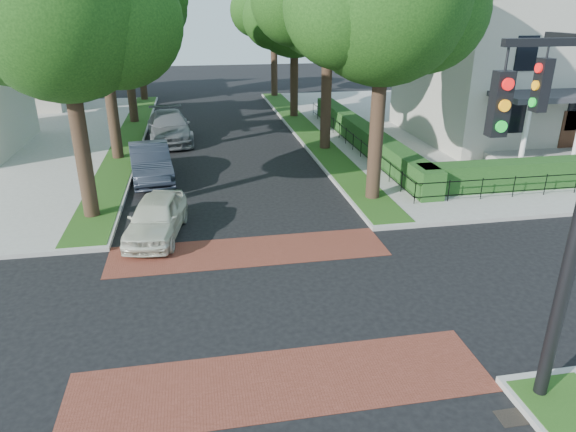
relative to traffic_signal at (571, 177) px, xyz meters
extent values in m
plane|color=black|center=(-4.89, 4.41, -4.71)|extent=(120.00, 120.00, 0.00)
cube|color=gray|center=(14.61, 23.41, -4.63)|extent=(30.00, 30.00, 0.15)
cube|color=maroon|center=(-4.89, 7.61, -4.70)|extent=(9.00, 2.20, 0.01)
cube|color=maroon|center=(-4.89, 1.21, -4.70)|extent=(9.00, 2.20, 0.01)
cube|color=black|center=(-0.59, -0.59, -4.70)|extent=(0.65, 0.45, 0.01)
cube|color=#184212|center=(0.51, 23.51, -4.55)|extent=(1.60, 29.80, 0.02)
cube|color=#184212|center=(-10.29, 23.51, -4.55)|extent=(1.60, 29.80, 0.02)
cylinder|color=black|center=(0.61, 11.41, -0.88)|extent=(0.56, 0.56, 7.35)
sphere|color=#13350E|center=(2.32, 11.71, 2.60)|extent=(4.65, 4.65, 4.65)
sphere|color=#13350E|center=(-0.94, 11.21, 2.70)|extent=(4.34, 4.34, 4.34)
cylinder|color=black|center=(0.61, 19.41, -0.71)|extent=(0.56, 0.56, 7.70)
sphere|color=#13350E|center=(2.43, 19.71, 2.96)|extent=(4.95, 4.95, 4.95)
cylinder|color=black|center=(0.61, 28.41, -1.23)|extent=(0.56, 0.56, 6.65)
sphere|color=#13350E|center=(0.61, 28.41, 2.28)|extent=(5.80, 5.80, 5.80)
sphere|color=#13350E|center=(2.21, 28.71, 1.88)|extent=(4.35, 4.35, 4.35)
sphere|color=#13350E|center=(-0.84, 28.21, 1.98)|extent=(4.06, 4.06, 4.06)
sphere|color=#13350E|center=(0.71, 29.86, 2.78)|extent=(3.77, 3.77, 3.77)
cylinder|color=black|center=(0.61, 37.41, -1.06)|extent=(0.56, 0.56, 7.00)
sphere|color=#13350E|center=(0.61, 37.41, 2.64)|extent=(6.00, 6.00, 6.00)
sphere|color=#13350E|center=(2.26, 37.71, 2.24)|extent=(4.50, 4.50, 4.50)
sphere|color=#13350E|center=(-0.89, 37.21, 2.34)|extent=(4.20, 4.20, 4.20)
sphere|color=#13350E|center=(0.71, 38.91, 3.14)|extent=(3.90, 3.90, 3.90)
cylinder|color=black|center=(-10.39, 11.41, -1.06)|extent=(0.56, 0.56, 7.00)
sphere|color=#13350E|center=(-10.39, 11.41, 2.64)|extent=(6.00, 6.00, 6.00)
sphere|color=#13350E|center=(-8.74, 11.71, 2.24)|extent=(4.50, 4.50, 4.50)
sphere|color=#13350E|center=(-11.89, 11.21, 2.34)|extent=(4.20, 4.20, 4.20)
cylinder|color=black|center=(-10.39, 19.41, -0.53)|extent=(0.56, 0.56, 8.05)
cylinder|color=black|center=(-10.39, 28.41, -1.13)|extent=(0.56, 0.56, 6.86)
sphere|color=#13350E|center=(-10.39, 28.41, 2.50)|extent=(5.60, 5.60, 5.60)
sphere|color=#13350E|center=(-8.85, 28.71, 2.10)|extent=(4.20, 4.20, 4.20)
sphere|color=#13350E|center=(-11.79, 28.21, 2.20)|extent=(3.92, 3.92, 3.92)
sphere|color=#13350E|center=(-10.29, 29.81, 3.00)|extent=(3.64, 3.64, 3.64)
cylinder|color=black|center=(-10.39, 37.41, -0.99)|extent=(0.56, 0.56, 7.14)
sphere|color=#13350E|center=(-10.39, 37.41, 2.79)|extent=(6.20, 6.20, 6.20)
sphere|color=#13350E|center=(-8.68, 37.71, 2.39)|extent=(4.65, 4.65, 4.65)
sphere|color=#13350E|center=(-11.94, 37.21, 2.49)|extent=(4.34, 4.34, 4.34)
cube|color=#1A3D15|center=(2.81, 19.41, -3.96)|extent=(1.00, 18.00, 1.20)
cube|color=#B9B5A6|center=(12.61, 20.41, -0.56)|extent=(12.00, 10.00, 8.00)
cylinder|color=white|center=(8.41, 13.26, -2.71)|extent=(0.24, 0.24, 3.00)
cube|color=#B9B5A6|center=(-20.39, 36.41, -1.31)|extent=(9.00, 8.00, 6.50)
cube|color=black|center=(-0.79, -0.19, 2.24)|extent=(2.00, 0.12, 0.12)
cube|color=black|center=(-1.69, -0.19, 1.34)|extent=(0.28, 0.22, 1.00)
cylinder|color=red|center=(-1.69, -0.32, 1.66)|extent=(0.18, 0.05, 0.18)
cylinder|color=orange|center=(-1.69, -0.32, 1.34)|extent=(0.18, 0.05, 0.18)
cylinder|color=#0CB226|center=(-1.69, -0.32, 1.02)|extent=(0.18, 0.05, 0.18)
cube|color=black|center=(0.21, 1.51, 1.34)|extent=(0.22, 0.28, 1.00)
cylinder|color=red|center=(0.08, 1.51, 1.66)|extent=(0.05, 0.18, 0.18)
cylinder|color=orange|center=(0.08, 1.51, 1.34)|extent=(0.05, 0.18, 0.18)
cylinder|color=#0CB226|center=(0.08, 1.51, 1.02)|extent=(0.05, 0.18, 0.18)
imported|color=beige|center=(-7.89, 9.41, -4.00)|extent=(2.32, 4.34, 1.40)
imported|color=#222833|center=(-8.49, 15.88, -3.90)|extent=(2.37, 5.11, 1.62)
imported|color=slate|center=(-7.87, 23.13, -3.86)|extent=(2.96, 6.05, 1.69)
camera|label=1|loc=(-6.32, -7.44, 2.76)|focal=32.00mm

